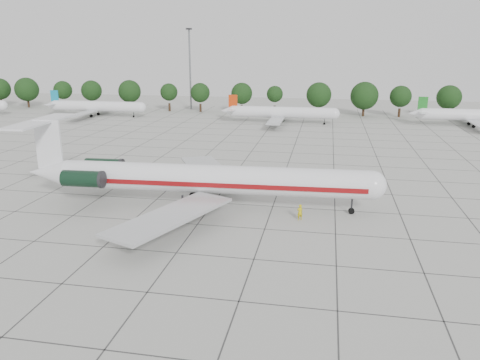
{
  "coord_description": "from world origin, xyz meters",
  "views": [
    {
      "loc": [
        14.38,
        -57.67,
        20.39
      ],
      "look_at": [
        3.7,
        -0.43,
        3.5
      ],
      "focal_mm": 35.0,
      "sensor_mm": 36.0,
      "label": 1
    }
  ],
  "objects_px": {
    "bg_airliner_d": "(476,115)",
    "bg_airliner_b": "(97,106)",
    "main_airliner": "(193,178)",
    "floodlight_mast": "(190,64)",
    "bg_airliner_c": "(282,113)",
    "ground_crew": "(300,212)"
  },
  "relations": [
    {
      "from": "main_airliner",
      "to": "bg_airliner_c",
      "type": "height_order",
      "value": "main_airliner"
    },
    {
      "from": "bg_airliner_b",
      "to": "floodlight_mast",
      "type": "relative_size",
      "value": 1.11
    },
    {
      "from": "bg_airliner_c",
      "to": "floodlight_mast",
      "type": "bearing_deg",
      "value": 142.57
    },
    {
      "from": "main_airliner",
      "to": "bg_airliner_d",
      "type": "bearing_deg",
      "value": 50.86
    },
    {
      "from": "bg_airliner_c",
      "to": "floodlight_mast",
      "type": "height_order",
      "value": "floodlight_mast"
    },
    {
      "from": "bg_airliner_c",
      "to": "ground_crew",
      "type": "bearing_deg",
      "value": -82.54
    },
    {
      "from": "bg_airliner_b",
      "to": "floodlight_mast",
      "type": "height_order",
      "value": "floodlight_mast"
    },
    {
      "from": "ground_crew",
      "to": "bg_airliner_d",
      "type": "xyz_separation_m",
      "value": [
        40.28,
        75.68,
        1.92
      ]
    },
    {
      "from": "main_airliner",
      "to": "floodlight_mast",
      "type": "height_order",
      "value": "floodlight_mast"
    },
    {
      "from": "main_airliner",
      "to": "bg_airliner_b",
      "type": "distance_m",
      "value": 87.82
    },
    {
      "from": "bg_airliner_d",
      "to": "bg_airliner_b",
      "type": "bearing_deg",
      "value": -179.31
    },
    {
      "from": "ground_crew",
      "to": "bg_airliner_d",
      "type": "relative_size",
      "value": 0.07
    },
    {
      "from": "bg_airliner_b",
      "to": "bg_airliner_c",
      "type": "bearing_deg",
      "value": -3.06
    },
    {
      "from": "bg_airliner_d",
      "to": "floodlight_mast",
      "type": "height_order",
      "value": "floodlight_mast"
    },
    {
      "from": "main_airliner",
      "to": "bg_airliner_b",
      "type": "xyz_separation_m",
      "value": [
        -50.17,
        72.07,
        -0.97
      ]
    },
    {
      "from": "bg_airliner_d",
      "to": "main_airliner",
      "type": "bearing_deg",
      "value": -126.48
    },
    {
      "from": "main_airliner",
      "to": "ground_crew",
      "type": "relative_size",
      "value": 23.7
    },
    {
      "from": "floodlight_mast",
      "to": "bg_airliner_c",
      "type": "bearing_deg",
      "value": -37.43
    },
    {
      "from": "ground_crew",
      "to": "floodlight_mast",
      "type": "height_order",
      "value": "floodlight_mast"
    },
    {
      "from": "ground_crew",
      "to": "bg_airliner_c",
      "type": "xyz_separation_m",
      "value": [
        -9.37,
        71.5,
        1.92
      ]
    },
    {
      "from": "ground_crew",
      "to": "bg_airliner_c",
      "type": "bearing_deg",
      "value": -113.2
    },
    {
      "from": "ground_crew",
      "to": "bg_airliner_b",
      "type": "relative_size",
      "value": 0.07
    }
  ]
}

